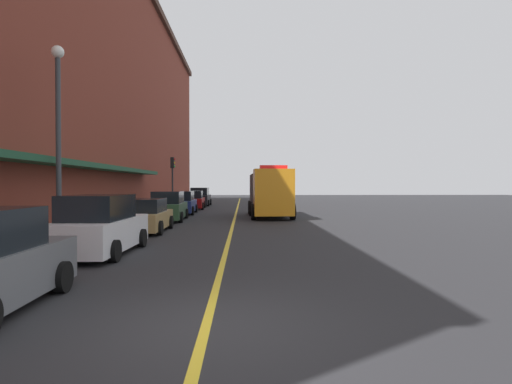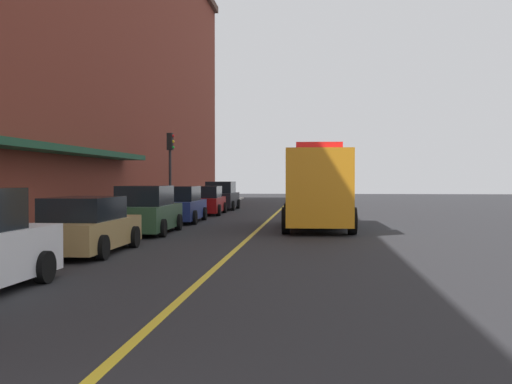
# 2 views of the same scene
# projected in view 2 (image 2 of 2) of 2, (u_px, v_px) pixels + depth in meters

# --- Properties ---
(ground_plane) EXTENTS (112.00, 112.00, 0.00)m
(ground_plane) POSITION_uv_depth(u_px,v_px,m) (265.00, 223.00, 28.23)
(ground_plane) COLOR #232326
(sidewalk_left) EXTENTS (2.40, 70.00, 0.15)m
(sidewalk_left) POSITION_uv_depth(u_px,v_px,m) (134.00, 221.00, 28.82)
(sidewalk_left) COLOR #ADA8A0
(sidewalk_left) RESTS_ON ground
(lane_center_stripe) EXTENTS (0.16, 70.00, 0.01)m
(lane_center_stripe) POSITION_uv_depth(u_px,v_px,m) (265.00, 223.00, 28.23)
(lane_center_stripe) COLOR gold
(lane_center_stripe) RESTS_ON ground
(parked_car_2) EXTENTS (2.07, 4.56, 1.55)m
(parked_car_2) POSITION_uv_depth(u_px,v_px,m) (86.00, 227.00, 16.77)
(parked_car_2) COLOR #A5844C
(parked_car_2) RESTS_ON ground
(parked_car_3) EXTENTS (2.14, 4.75, 1.79)m
(parked_car_3) POSITION_uv_depth(u_px,v_px,m) (147.00, 211.00, 22.89)
(parked_car_3) COLOR #2D5133
(parked_car_3) RESTS_ON ground
(parked_car_4) EXTENTS (2.12, 4.70, 1.70)m
(parked_car_4) POSITION_uv_depth(u_px,v_px,m) (180.00, 205.00, 28.79)
(parked_car_4) COLOR navy
(parked_car_4) RESTS_ON ground
(parked_car_5) EXTENTS (2.11, 4.90, 1.63)m
(parked_car_5) POSITION_uv_depth(u_px,v_px,m) (206.00, 201.00, 35.13)
(parked_car_5) COLOR maroon
(parked_car_5) RESTS_ON ground
(parked_car_6) EXTENTS (2.11, 4.48, 1.87)m
(parked_car_6) POSITION_uv_depth(u_px,v_px,m) (221.00, 197.00, 40.75)
(parked_car_6) COLOR black
(parked_car_6) RESTS_ON ground
(utility_truck) EXTENTS (2.89, 7.59, 3.38)m
(utility_truck) POSITION_uv_depth(u_px,v_px,m) (317.00, 189.00, 25.17)
(utility_truck) COLOR orange
(utility_truck) RESTS_ON ground
(parking_meter_0) EXTENTS (0.14, 0.18, 1.33)m
(parking_meter_0) POSITION_uv_depth(u_px,v_px,m) (162.00, 199.00, 30.60)
(parking_meter_0) COLOR #4C4C51
(parking_meter_0) RESTS_ON sidewalk_left
(parking_meter_1) EXTENTS (0.14, 0.18, 1.33)m
(parking_meter_1) POSITION_uv_depth(u_px,v_px,m) (196.00, 194.00, 39.38)
(parking_meter_1) COLOR #4C4C51
(parking_meter_1) RESTS_ON sidewalk_left
(parking_meter_2) EXTENTS (0.14, 0.18, 1.33)m
(parking_meter_2) POSITION_uv_depth(u_px,v_px,m) (198.00, 194.00, 40.22)
(parking_meter_2) COLOR #4C4C51
(parking_meter_2) RESTS_ON sidewalk_left
(traffic_light_near) EXTENTS (0.38, 0.36, 4.30)m
(traffic_light_near) POSITION_uv_depth(u_px,v_px,m) (170.00, 158.00, 32.16)
(traffic_light_near) COLOR #232326
(traffic_light_near) RESTS_ON sidewalk_left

